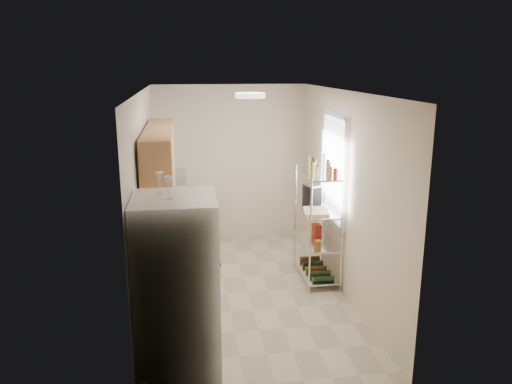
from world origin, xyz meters
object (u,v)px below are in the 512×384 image
Objects in this scene: refrigerator at (177,292)px; frying_pan_large at (169,209)px; rice_cooker at (167,217)px; cutting_board at (316,211)px; espresso_machine at (312,195)px.

refrigerator is 2.66m from frying_pan_large.
rice_cooker is 0.64m from frying_pan_large.
refrigerator reaches higher than frying_pan_large.
refrigerator reaches higher than cutting_board.
cutting_board is at bearing -112.65° from espresso_machine.
refrigerator is at bearing -133.40° from cutting_board.
espresso_machine is at bearing 84.23° from cutting_board.
refrigerator is at bearing -86.06° from rice_cooker.
refrigerator is 6.94× the size of rice_cooker.
frying_pan_large is 2.08m from cutting_board.
cutting_board is 1.43× the size of espresso_machine.
frying_pan_large is at bearing 158.83° from cutting_board.
refrigerator reaches higher than espresso_machine.
rice_cooker reaches higher than frying_pan_large.
frying_pan_large is 2.02m from espresso_machine.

